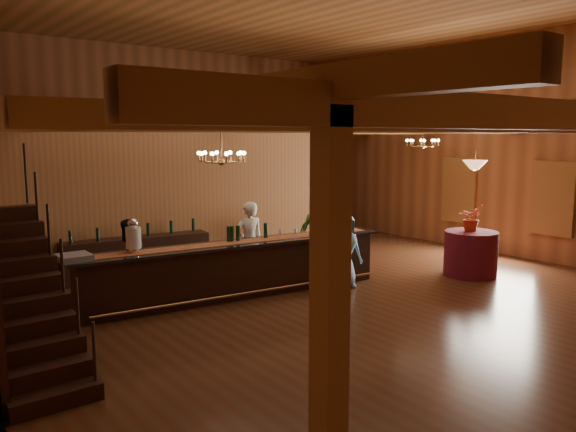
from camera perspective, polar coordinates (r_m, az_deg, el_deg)
floor at (r=11.21m, az=2.75°, el=-7.44°), size 14.00×14.00×0.00m
ceiling at (r=11.09m, az=2.95°, el=21.11°), size 14.00×14.00×0.00m
wall_back at (r=16.78m, az=-12.86°, el=7.04°), size 12.00×0.10×5.50m
wall_right at (r=15.37m, az=20.34°, el=6.66°), size 0.10×14.00×5.50m
beam_grid at (r=11.20m, az=1.17°, el=9.32°), size 11.90×13.90×0.39m
support_posts at (r=10.52m, az=4.56°, el=0.42°), size 9.20×10.20×3.20m
partition_wall at (r=13.50m, az=-8.46°, el=1.84°), size 9.00×0.18×3.10m
window_right_front at (r=14.60m, az=25.30°, el=1.61°), size 0.12×1.05×1.75m
window_right_back at (r=15.96m, az=17.01°, el=2.52°), size 0.12×1.05×1.75m
staircase at (r=7.93m, az=-25.25°, el=-7.31°), size 1.00×2.80×2.00m
backroom_boxes at (r=15.49m, az=-11.28°, el=-1.25°), size 4.10×0.60×1.10m
tasting_bar at (r=10.67m, az=-5.15°, el=-5.36°), size 6.21×1.46×1.04m
beverage_dispenser at (r=9.90m, az=-15.44°, el=-2.00°), size 0.26×0.26×0.60m
glass_rack_tray at (r=9.64m, az=-20.93°, el=-3.95°), size 0.50×0.50×0.10m
raffle_drum at (r=11.64m, az=4.99°, el=-0.82°), size 0.34×0.24×0.30m
bar_bottle_0 at (r=10.60m, az=-6.04°, el=-1.86°), size 0.07×0.07×0.30m
bar_bottle_1 at (r=10.63m, az=-5.73°, el=-1.83°), size 0.07×0.07×0.30m
bar_bottle_2 at (r=10.68m, az=-5.12°, el=-1.77°), size 0.07×0.07×0.30m
bar_bottle_3 at (r=10.95m, az=-2.29°, el=-1.50°), size 0.07×0.07×0.30m
backbar_shelf at (r=12.45m, az=-15.08°, el=-4.07°), size 3.15×0.86×0.88m
round_table at (r=12.80m, az=18.06°, el=-3.64°), size 1.12×1.12×0.97m
chandelier_left at (r=9.61m, az=-6.77°, el=6.04°), size 0.80×0.80×0.69m
chandelier_right at (r=14.44m, az=13.50°, el=7.25°), size 0.80×0.80×0.51m
pendant_lamp at (r=12.56m, az=18.44°, el=4.95°), size 0.52×0.52×0.90m
bartender at (r=11.61m, az=-3.98°, el=-2.65°), size 0.67×0.50×1.68m
staff_second at (r=10.43m, az=-15.86°, el=-4.51°), size 0.94×0.86×1.56m
guest at (r=11.26m, az=5.75°, el=-3.50°), size 0.82×0.64×1.49m
floor_plant at (r=13.79m, az=1.47°, el=-2.03°), size 0.79×0.73×1.16m
table_flowers at (r=12.74m, az=18.06°, el=-0.15°), size 0.64×0.60×0.58m
table_vase at (r=12.78m, az=18.28°, el=-0.81°), size 0.18×0.18×0.28m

